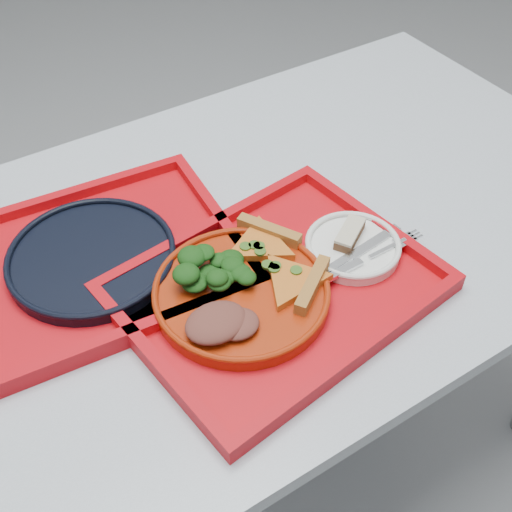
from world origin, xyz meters
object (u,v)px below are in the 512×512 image
(dinner_plate, at_px, (241,295))
(dessert_bar, at_px, (350,234))
(tray_main, at_px, (276,291))
(navy_plate, at_px, (92,259))
(tray_far, at_px, (94,265))

(dinner_plate, relative_size, dessert_bar, 3.46)
(tray_main, bearing_deg, dinner_plate, 162.46)
(tray_main, bearing_deg, navy_plate, 129.75)
(tray_far, xyz_separation_m, navy_plate, (0.00, 0.00, 0.01))
(tray_far, height_order, dinner_plate, dinner_plate)
(dessert_bar, bearing_deg, dinner_plate, 149.71)
(tray_main, xyz_separation_m, dessert_bar, (0.15, 0.02, 0.03))
(tray_far, xyz_separation_m, dessert_bar, (0.36, -0.18, 0.03))
(tray_main, xyz_separation_m, navy_plate, (-0.21, 0.20, 0.01))
(navy_plate, bearing_deg, tray_far, 180.00)
(dinner_plate, height_order, navy_plate, dinner_plate)
(dinner_plate, bearing_deg, tray_far, 129.93)
(tray_far, bearing_deg, dinner_plate, -45.22)
(tray_main, distance_m, dinner_plate, 0.06)
(tray_main, relative_size, dessert_bar, 6.00)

